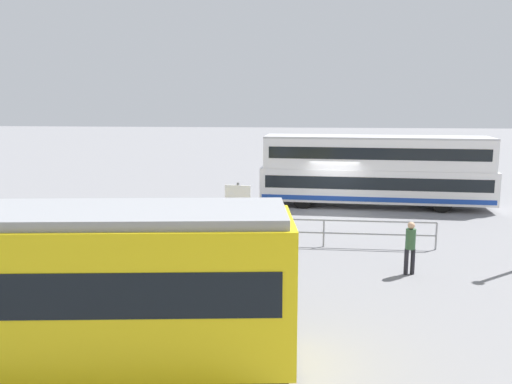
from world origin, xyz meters
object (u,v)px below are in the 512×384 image
Objects in this scene: pedestrian_near_railing at (237,217)px; info_sign at (238,204)px; double_decker_bus at (375,171)px; pedestrian_crossing at (410,244)px.

pedestrian_near_railing is 1.83m from info_sign.
info_sign is (-0.24, 1.59, 0.86)m from pedestrian_near_railing.
double_decker_bus reaches higher than pedestrian_near_railing.
pedestrian_crossing reaches higher than pedestrian_near_railing.
double_decker_bus is 10.88m from info_sign.
double_decker_bus is 7.50× the size of pedestrian_near_railing.
double_decker_bus is at bearing -91.36° from pedestrian_crossing.
pedestrian_near_railing is 0.62× the size of info_sign.
info_sign reaches higher than pedestrian_crossing.
double_decker_bus is 6.88× the size of pedestrian_crossing.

